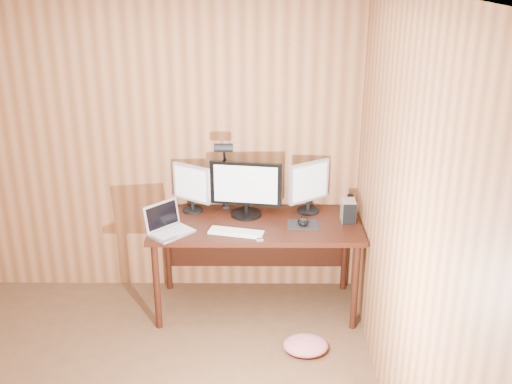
{
  "coord_description": "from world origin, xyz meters",
  "views": [
    {
      "loc": [
        0.95,
        -2.55,
        2.65
      ],
      "look_at": [
        0.93,
        1.58,
        1.02
      ],
      "focal_mm": 42.0,
      "sensor_mm": 36.0,
      "label": 1
    }
  ],
  "objects_px": {
    "speaker": "(350,202)",
    "desk_lamp": "(224,166)",
    "monitor_center": "(246,188)",
    "monitor_left": "(192,187)",
    "monitor_right": "(309,186)",
    "hard_drive": "(348,211)",
    "keyboard": "(236,232)",
    "laptop": "(167,225)",
    "phone": "(259,238)",
    "mouse": "(303,222)",
    "desk": "(256,233)"
  },
  "relations": [
    {
      "from": "monitor_left",
      "to": "keyboard",
      "type": "xyz_separation_m",
      "value": [
        0.36,
        -0.41,
        -0.2
      ]
    },
    {
      "from": "speaker",
      "to": "monitor_left",
      "type": "bearing_deg",
      "value": -177.11
    },
    {
      "from": "laptop",
      "to": "monitor_left",
      "type": "bearing_deg",
      "value": 23.62
    },
    {
      "from": "speaker",
      "to": "desk_lamp",
      "type": "xyz_separation_m",
      "value": [
        -1.0,
        -0.07,
        0.33
      ]
    },
    {
      "from": "monitor_left",
      "to": "laptop",
      "type": "distance_m",
      "value": 0.45
    },
    {
      "from": "laptop",
      "to": "mouse",
      "type": "relative_size",
      "value": 3.09
    },
    {
      "from": "phone",
      "to": "hard_drive",
      "type": "bearing_deg",
      "value": 15.96
    },
    {
      "from": "phone",
      "to": "speaker",
      "type": "relative_size",
      "value": 0.85
    },
    {
      "from": "keyboard",
      "to": "mouse",
      "type": "distance_m",
      "value": 0.53
    },
    {
      "from": "laptop",
      "to": "phone",
      "type": "bearing_deg",
      "value": -55.09
    },
    {
      "from": "laptop",
      "to": "keyboard",
      "type": "bearing_deg",
      "value": -48.23
    },
    {
      "from": "monitor_left",
      "to": "laptop",
      "type": "height_order",
      "value": "monitor_left"
    },
    {
      "from": "monitor_right",
      "to": "laptop",
      "type": "relative_size",
      "value": 1.09
    },
    {
      "from": "keyboard",
      "to": "phone",
      "type": "distance_m",
      "value": 0.19
    },
    {
      "from": "monitor_center",
      "to": "monitor_left",
      "type": "relative_size",
      "value": 1.45
    },
    {
      "from": "laptop",
      "to": "hard_drive",
      "type": "bearing_deg",
      "value": -37.38
    },
    {
      "from": "monitor_left",
      "to": "phone",
      "type": "distance_m",
      "value": 0.76
    },
    {
      "from": "desk",
      "to": "keyboard",
      "type": "distance_m",
      "value": 0.33
    },
    {
      "from": "monitor_left",
      "to": "keyboard",
      "type": "height_order",
      "value": "monitor_left"
    },
    {
      "from": "keyboard",
      "to": "desk_lamp",
      "type": "xyz_separation_m",
      "value": [
        -0.1,
        0.4,
        0.38
      ]
    },
    {
      "from": "desk_lamp",
      "to": "keyboard",
      "type": "bearing_deg",
      "value": -81.91
    },
    {
      "from": "monitor_right",
      "to": "desk_lamp",
      "type": "distance_m",
      "value": 0.68
    },
    {
      "from": "desk",
      "to": "speaker",
      "type": "height_order",
      "value": "speaker"
    },
    {
      "from": "keyboard",
      "to": "speaker",
      "type": "height_order",
      "value": "speaker"
    },
    {
      "from": "speaker",
      "to": "laptop",
      "type": "bearing_deg",
      "value": -161.99
    },
    {
      "from": "monitor_right",
      "to": "desk_lamp",
      "type": "bearing_deg",
      "value": 146.66
    },
    {
      "from": "keyboard",
      "to": "mouse",
      "type": "relative_size",
      "value": 3.41
    },
    {
      "from": "laptop",
      "to": "keyboard",
      "type": "height_order",
      "value": "laptop"
    },
    {
      "from": "hard_drive",
      "to": "phone",
      "type": "xyz_separation_m",
      "value": [
        -0.68,
        -0.32,
        -0.08
      ]
    },
    {
      "from": "monitor_right",
      "to": "hard_drive",
      "type": "xyz_separation_m",
      "value": [
        0.29,
        -0.17,
        -0.14
      ]
    },
    {
      "from": "hard_drive",
      "to": "laptop",
      "type": "bearing_deg",
      "value": -170.9
    },
    {
      "from": "phone",
      "to": "desk_lamp",
      "type": "height_order",
      "value": "desk_lamp"
    },
    {
      "from": "laptop",
      "to": "phone",
      "type": "height_order",
      "value": "laptop"
    },
    {
      "from": "hard_drive",
      "to": "speaker",
      "type": "relative_size",
      "value": 1.43
    },
    {
      "from": "hard_drive",
      "to": "mouse",
      "type": "bearing_deg",
      "value": -167.57
    },
    {
      "from": "monitor_center",
      "to": "hard_drive",
      "type": "bearing_deg",
      "value": 1.13
    },
    {
      "from": "monitor_center",
      "to": "keyboard",
      "type": "distance_m",
      "value": 0.4
    },
    {
      "from": "keyboard",
      "to": "desk_lamp",
      "type": "relative_size",
      "value": 0.67
    },
    {
      "from": "monitor_right",
      "to": "keyboard",
      "type": "bearing_deg",
      "value": -177.48
    },
    {
      "from": "monitor_right",
      "to": "speaker",
      "type": "height_order",
      "value": "monitor_right"
    },
    {
      "from": "monitor_center",
      "to": "desk",
      "type": "bearing_deg",
      "value": -31.48
    },
    {
      "from": "monitor_left",
      "to": "phone",
      "type": "xyz_separation_m",
      "value": [
        0.53,
        -0.5,
        -0.2
      ]
    },
    {
      "from": "speaker",
      "to": "desk_lamp",
      "type": "bearing_deg",
      "value": -175.91
    },
    {
      "from": "mouse",
      "to": "monitor_right",
      "type": "bearing_deg",
      "value": 76.0
    },
    {
      "from": "monitor_center",
      "to": "hard_drive",
      "type": "relative_size",
      "value": 3.34
    },
    {
      "from": "mouse",
      "to": "monitor_left",
      "type": "bearing_deg",
      "value": 162.41
    },
    {
      "from": "monitor_right",
      "to": "hard_drive",
      "type": "bearing_deg",
      "value": -63.58
    },
    {
      "from": "monitor_left",
      "to": "mouse",
      "type": "distance_m",
      "value": 0.92
    },
    {
      "from": "phone",
      "to": "desk_lamp",
      "type": "distance_m",
      "value": 0.68
    },
    {
      "from": "monitor_right",
      "to": "keyboard",
      "type": "height_order",
      "value": "monitor_right"
    }
  ]
}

